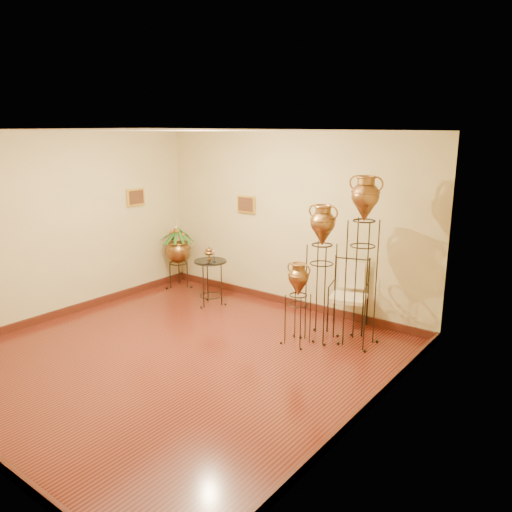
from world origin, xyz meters
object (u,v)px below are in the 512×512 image
Objects in this scene: amphora_tall at (362,260)px; planter_urn at (178,248)px; amphora_mid at (321,272)px; armchair at (348,295)px; side_table at (211,282)px.

planter_urn is at bearing 174.74° from amphora_tall.
planter_urn is at bearing 171.46° from amphora_mid.
planter_urn is 1.29× the size of armchair.
armchair reaches higher than side_table.
amphora_mid is (-0.52, -0.14, -0.21)m from amphora_tall.
amphora_tall is at bearing 0.65° from side_table.
side_table is at bearing 173.91° from armchair.
armchair is at bearing 132.26° from amphora_tall.
side_table is at bearing 176.97° from amphora_mid.
amphora_mid is 3.32m from planter_urn.
amphora_mid reaches higher than side_table.
planter_urn is 1.26m from side_table.
planter_urn is at bearing 161.70° from side_table.
amphora_tall is 2.26× the size of armchair.
side_table is (1.15, -0.38, -0.34)m from planter_urn.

